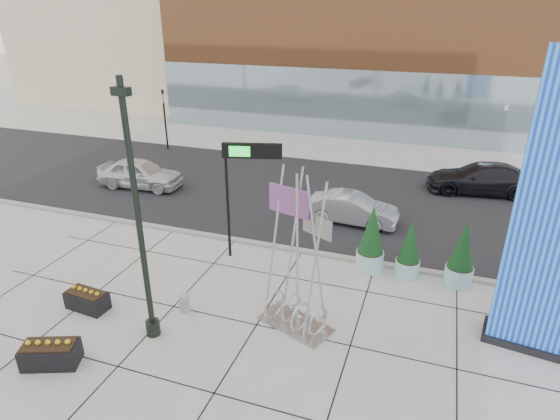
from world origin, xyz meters
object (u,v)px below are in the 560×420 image
(overhead_street_sign, at_px, (245,162))
(car_silver_mid, at_px, (352,209))
(lamp_post, at_px, (142,243))
(concrete_bollard, at_px, (185,303))
(car_white_west, at_px, (140,173))
(public_art_sculpture, at_px, (297,289))

(overhead_street_sign, bearing_deg, car_silver_mid, 40.74)
(lamp_post, bearing_deg, car_silver_mid, 67.05)
(overhead_street_sign, xyz_separation_m, car_silver_mid, (3.23, 4.68, -3.34))
(concrete_bollard, xyz_separation_m, car_silver_mid, (3.87, 8.57, 0.37))
(car_white_west, height_order, car_silver_mid, car_white_west)
(concrete_bollard, xyz_separation_m, car_white_west, (-8.01, 9.29, 0.48))
(concrete_bollard, height_order, overhead_street_sign, overhead_street_sign)
(public_art_sculpture, height_order, concrete_bollard, public_art_sculpture)
(overhead_street_sign, xyz_separation_m, car_white_west, (-8.65, 5.40, -3.23))
(public_art_sculpture, bearing_deg, concrete_bollard, -151.14)
(car_silver_mid, bearing_deg, concrete_bollard, 158.92)
(concrete_bollard, distance_m, car_white_west, 12.27)
(overhead_street_sign, distance_m, car_white_west, 10.70)
(car_white_west, bearing_deg, lamp_post, -147.46)
(concrete_bollard, relative_size, car_silver_mid, 0.15)
(lamp_post, distance_m, public_art_sculpture, 4.77)
(lamp_post, distance_m, car_white_west, 13.34)
(lamp_post, xyz_separation_m, car_white_west, (-7.68, 10.64, -2.38))
(public_art_sculpture, relative_size, concrete_bollard, 8.44)
(lamp_post, bearing_deg, public_art_sculpture, 24.48)
(lamp_post, height_order, public_art_sculpture, lamp_post)
(concrete_bollard, height_order, car_silver_mid, car_silver_mid)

